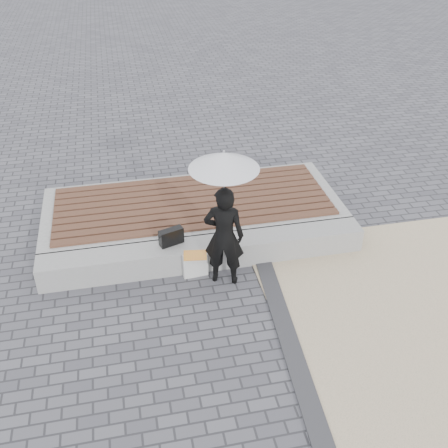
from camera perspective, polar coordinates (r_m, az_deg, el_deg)
The scene contains 10 objects.
ground at distance 7.14m, azimuth 0.34°, elevation -11.97°, with size 80.00×80.00×0.00m, color #4F4F54.
edging_band at distance 6.95m, azimuth 7.48°, elevation -13.74°, with size 0.25×5.20×0.04m, color #313133.
seating_ledge at distance 8.19m, azimuth -2.02°, elevation -3.12°, with size 5.00×0.45×0.40m, color gray.
timber_platform at distance 9.17m, azimuth -3.35°, elevation 1.28°, with size 5.00×2.00×0.40m, color #A4A49F.
timber_decking at distance 9.05m, azimuth -3.40°, elevation 2.46°, with size 4.60×1.80×0.04m, color brown, non-canonical shape.
woman at distance 7.52m, azimuth 0.00°, elevation -1.32°, with size 0.58×0.38×1.58m, color black.
parasol at distance 6.90m, azimuth 0.00°, elevation 6.82°, with size 0.94×0.94×1.20m.
handbag at distance 8.00m, azimuth -5.69°, elevation -1.37°, with size 0.37×0.13×0.26m, color black.
canvas_tote at distance 7.99m, azimuth -3.14°, elevation -4.30°, with size 0.37×0.16×0.39m, color silver.
magazine at distance 7.83m, azimuth -3.13°, elevation -3.36°, with size 0.34×0.25×0.01m, color #D65236.
Camera 1 is at (-1.07, -4.87, 5.10)m, focal length 42.57 mm.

